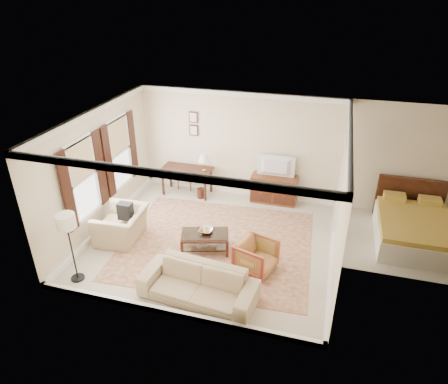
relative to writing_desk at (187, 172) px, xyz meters
The scene contains 21 objects.
room_shell 3.07m from the writing_desk, 56.12° to the right, with size 5.51×5.01×2.91m.
annex_bedroom 5.94m from the writing_desk, ahead, with size 3.00×2.70×2.90m.
window_front 3.18m from the writing_desk, 115.69° to the right, with size 0.12×1.56×1.80m, color #CCB284, non-canonical shape.
window_rear 1.97m from the writing_desk, 139.00° to the right, with size 0.12×1.56×1.80m, color #CCB284, non-canonical shape.
doorway 4.15m from the writing_desk, ahead, with size 0.10×1.12×2.25m, color white, non-canonical shape.
rug 2.72m from the writing_desk, 55.05° to the right, with size 4.26×3.65×0.01m, color maroon.
writing_desk is the anchor object (origin of this frame).
desk_chair 0.40m from the writing_desk, 113.82° to the left, with size 0.45×0.45×1.05m, color brown, non-canonical shape.
desk_lamp 0.63m from the writing_desk, ahead, with size 0.32×0.32×0.50m, color silver, non-canonical shape.
framed_prints 1.36m from the writing_desk, 76.60° to the left, with size 0.25×0.04×0.68m, color #441F13, non-canonical shape.
sideboard 2.46m from the writing_desk, ahead, with size 1.23×0.47×0.76m, color brown.
tv 2.51m from the writing_desk, ahead, with size 0.95×0.55×0.12m, color black.
coffee_table 2.81m from the writing_desk, 61.43° to the right, with size 1.17×0.88×0.44m.
fruit_bowl 2.75m from the writing_desk, 60.65° to the right, with size 0.42×0.42×0.10m, color silver.
book_a 2.81m from the writing_desk, 65.12° to the right, with size 0.28×0.04×0.38m, color brown.
book_b 2.97m from the writing_desk, 56.85° to the right, with size 0.28×0.03×0.38m, color brown.
striped_armchair 3.84m from the writing_desk, 47.76° to the right, with size 0.74×0.69×0.76m, color maroon.
club_armchair 2.65m from the writing_desk, 104.23° to the right, with size 1.15×0.75×1.00m, color tan.
backpack 2.55m from the writing_desk, 102.53° to the right, with size 0.32×0.22×0.40m, color black.
sofa 4.31m from the writing_desk, 66.77° to the right, with size 2.21×0.65×0.86m, color tan.
floor_lamp 4.23m from the writing_desk, 101.66° to the right, with size 0.37×0.37×1.51m.
Camera 1 is at (2.37, -7.36, 5.34)m, focal length 32.00 mm.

